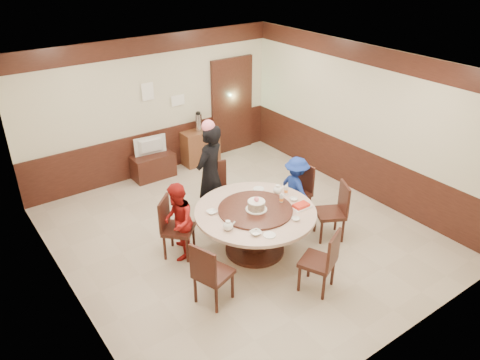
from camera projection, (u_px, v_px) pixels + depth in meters
room at (240, 177)px, 7.38m from camera, size 6.00×6.04×2.84m
banquet_table at (255, 222)px, 7.21m from camera, size 1.86×1.86×0.78m
chair_0 at (296, 201)px, 8.23m from camera, size 0.48×0.47×0.97m
chair_1 at (219, 200)px, 8.27m from camera, size 0.53×0.53×0.97m
chair_2 at (178, 237)px, 7.25m from camera, size 0.62×0.62×0.97m
chair_3 at (213, 283)px, 6.30m from camera, size 0.57×0.56×0.97m
chair_4 at (318, 271)px, 6.52m from camera, size 0.58×0.59×0.97m
chair_5 at (331, 221)px, 7.66m from camera, size 0.60×0.60×0.97m
person_standing at (210, 174)px, 7.87m from camera, size 0.76×0.65×1.77m
person_red at (177, 222)px, 7.06m from camera, size 0.71×0.76×1.24m
person_blue at (296, 188)px, 8.07m from camera, size 0.46×0.77×1.16m
birthday_cake at (256, 205)px, 7.04m from camera, size 0.33×0.33×0.22m
teapot_left at (228, 226)px, 6.61m from camera, size 0.17×0.15×0.13m
teapot_right at (278, 190)px, 7.55m from camera, size 0.17×0.15×0.13m
bowl_0 at (212, 212)px, 7.02m from camera, size 0.15×0.15×0.04m
bowl_1 at (296, 219)px, 6.85m from camera, size 0.13×0.13×0.04m
bowl_2 at (256, 233)px, 6.53m from camera, size 0.16×0.16×0.04m
bowl_3 at (294, 199)px, 7.36m from camera, size 0.13×0.13×0.04m
saucer_near at (270, 235)px, 6.51m from camera, size 0.18×0.18×0.01m
saucer_far at (259, 189)px, 7.69m from camera, size 0.18×0.18×0.01m
shrimp_platter at (301, 206)px, 7.16m from camera, size 0.30×0.20×0.06m
bottle_0 at (281, 199)px, 7.25m from camera, size 0.06×0.06×0.16m
bottle_1 at (286, 190)px, 7.49m from camera, size 0.06×0.06×0.16m
tv_stand at (153, 166)px, 9.61m from camera, size 0.85×0.45×0.50m
television at (151, 146)px, 9.40m from camera, size 0.67×0.15×0.38m
side_cabinet at (200, 147)px, 10.17m from camera, size 0.80×0.40×0.75m
thermos at (198, 122)px, 9.90m from camera, size 0.15×0.15×0.38m
notice_left at (148, 92)px, 9.12m from camera, size 0.25×0.00×0.35m
notice_right at (178, 100)px, 9.60m from camera, size 0.30×0.00×0.22m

